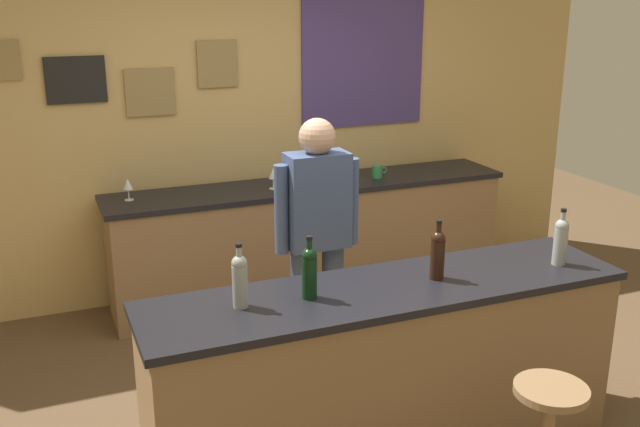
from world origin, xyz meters
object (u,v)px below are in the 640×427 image
wine_glass_a (128,185)px  wine_glass_c (313,170)px  wine_bottle_a (240,279)px  wine_glass_d (340,168)px  coffee_mug (378,172)px  wine_glass_b (273,174)px  bartender (317,234)px  wine_bottle_b (309,271)px  wine_bottle_c (438,253)px  wine_bottle_d (561,240)px

wine_glass_a → wine_glass_c: same height
wine_bottle_a → wine_glass_c: wine_bottle_a is taller
wine_glass_a → wine_glass_d: same height
wine_glass_c → wine_glass_d: size_ratio=1.00×
coffee_mug → wine_glass_b: bearing=-178.9°
bartender → wine_bottle_a: 1.05m
bartender → wine_glass_d: size_ratio=10.45×
wine_bottle_a → wine_bottle_b: size_ratio=1.00×
wine_bottle_c → wine_glass_b: 2.01m
bartender → wine_glass_c: size_ratio=10.45×
bartender → wine_bottle_c: bartender is taller
wine_bottle_a → coffee_mug: (1.68, 1.97, -0.11)m
wine_bottle_c → wine_glass_d: wine_bottle_c is taller
wine_bottle_b → bartender: bearing=65.7°
bartender → wine_glass_a: size_ratio=10.45×
wine_bottle_b → wine_glass_c: size_ratio=1.97×
wine_glass_c → coffee_mug: bearing=-1.3°
wine_bottle_d → wine_glass_b: wine_bottle_d is taller
wine_bottle_d → wine_glass_a: (-1.91, 2.17, -0.05)m
bartender → wine_glass_a: bartender is taller
wine_glass_a → coffee_mug: bearing=-2.4°
wine_bottle_c → wine_glass_c: wine_bottle_c is taller
wine_glass_b → wine_glass_d: (0.54, -0.00, 0.00)m
wine_glass_b → coffee_mug: size_ratio=1.24×
wine_bottle_c → coffee_mug: 2.13m
wine_bottle_c → coffee_mug: size_ratio=2.45×
bartender → wine_bottle_c: (0.31, -0.82, 0.12)m
wine_bottle_b → wine_glass_d: (1.03, 1.98, -0.05)m
wine_glass_a → wine_glass_c: 1.36m
wine_glass_a → wine_glass_d: size_ratio=1.00×
bartender → wine_bottle_a: size_ratio=5.29×
wine_glass_b → coffee_mug: 0.87m
bartender → wine_bottle_a: (-0.69, -0.78, 0.12)m
wine_bottle_b → wine_glass_d: bearing=62.5°
wine_glass_b → wine_bottle_c: bearing=-84.7°
wine_bottle_a → wine_glass_d: bearing=55.2°
wine_glass_c → coffee_mug: size_ratio=1.24×
wine_glass_b → wine_glass_d: 0.54m
wine_bottle_a → bartender: bearing=48.4°
wine_bottle_c → wine_bottle_d: same height
wine_glass_c → coffee_mug: 0.54m
wine_bottle_b → wine_bottle_d: bearing=-3.7°
wine_bottle_b → wine_bottle_c: (0.68, -0.02, 0.00)m
wine_glass_c → wine_glass_a: bearing=177.2°
bartender → wine_glass_a: (-0.90, 1.27, 0.07)m
bartender → wine_bottle_d: bartender is taller
coffee_mug → wine_glass_c: bearing=178.7°
wine_glass_c → wine_glass_d: same height
wine_glass_a → wine_glass_c: size_ratio=1.00×
wine_bottle_b → wine_glass_b: size_ratio=1.97×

